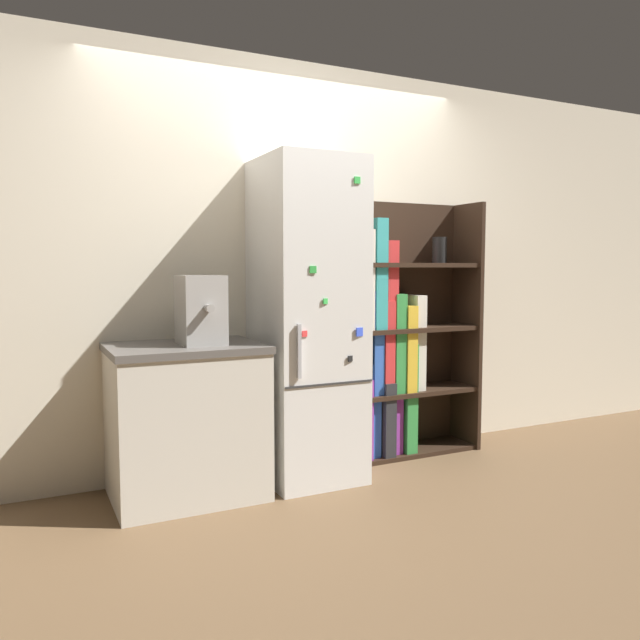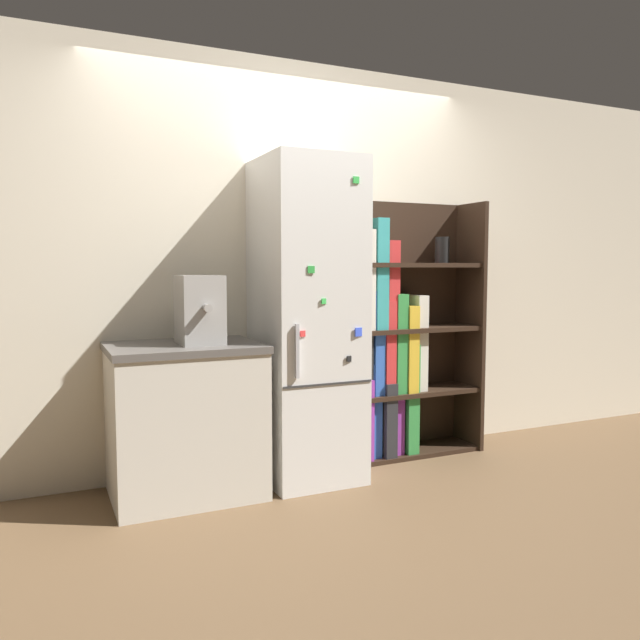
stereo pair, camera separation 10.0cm
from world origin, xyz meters
The scene contains 6 objects.
ground_plane centered at (0.00, 0.00, 0.00)m, with size 16.00×16.00×0.00m, color brown.
wall_back centered at (0.00, 0.47, 1.30)m, with size 8.00×0.05×2.60m.
refrigerator centered at (0.00, 0.14, 0.97)m, with size 0.56×0.64×1.93m.
bookshelf centered at (0.72, 0.31, 0.77)m, with size 0.97×0.34×1.74m.
kitchen_counter centered at (-0.75, 0.14, 0.43)m, with size 0.83×0.64×0.86m.
espresso_machine centered at (-0.66, 0.12, 1.05)m, with size 0.23×0.34×0.38m.
Camera 2 is at (-1.49, -3.32, 1.29)m, focal length 35.00 mm.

